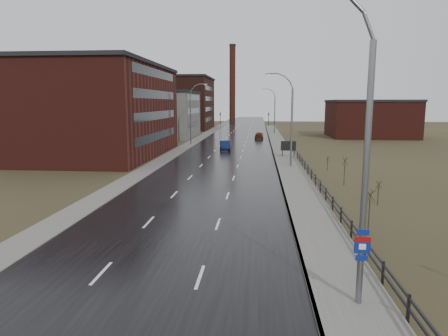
% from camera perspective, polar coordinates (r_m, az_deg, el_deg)
% --- Properties ---
extents(ground, '(320.00, 320.00, 0.00)m').
position_cam_1_polar(ground, '(15.80, -14.62, -20.75)').
color(ground, '#2D2819').
rests_on(ground, ground).
extents(road, '(14.00, 300.00, 0.06)m').
position_cam_1_polar(road, '(73.40, 1.17, 3.20)').
color(road, black).
rests_on(road, ground).
extents(sidewalk_right, '(3.20, 180.00, 0.18)m').
position_cam_1_polar(sidewalk_right, '(48.59, 9.34, 0.01)').
color(sidewalk_right, '#595651').
rests_on(sidewalk_right, ground).
extents(curb_right, '(0.16, 180.00, 0.18)m').
position_cam_1_polar(curb_right, '(48.50, 7.55, 0.04)').
color(curb_right, slate).
rests_on(curb_right, ground).
extents(sidewalk_left, '(2.40, 260.00, 0.12)m').
position_cam_1_polar(sidewalk_left, '(74.39, -5.15, 3.27)').
color(sidewalk_left, '#595651').
rests_on(sidewalk_left, ground).
extents(warehouse_near, '(22.44, 28.56, 13.50)m').
position_cam_1_polar(warehouse_near, '(63.35, -19.28, 7.82)').
color(warehouse_near, '#471914').
rests_on(warehouse_near, ground).
extents(warehouse_mid, '(16.32, 20.40, 10.50)m').
position_cam_1_polar(warehouse_mid, '(93.69, -9.20, 7.62)').
color(warehouse_mid, slate).
rests_on(warehouse_mid, ground).
extents(warehouse_far, '(26.52, 24.48, 15.50)m').
position_cam_1_polar(warehouse_far, '(123.99, -8.09, 9.18)').
color(warehouse_far, '#331611').
rests_on(warehouse_far, ground).
extents(building_right, '(18.36, 16.32, 8.50)m').
position_cam_1_polar(building_right, '(98.24, 20.14, 6.66)').
color(building_right, '#471914').
rests_on(building_right, ground).
extents(smokestack, '(2.70, 2.70, 30.70)m').
position_cam_1_polar(smokestack, '(163.37, 1.21, 12.00)').
color(smokestack, '#331611').
rests_on(smokestack, ground).
extents(streetlight_main, '(3.91, 0.29, 12.11)m').
position_cam_1_polar(streetlight_main, '(15.36, 18.56, 2.18)').
color(streetlight_main, slate).
rests_on(streetlight_main, ground).
extents(streetlight_right_mid, '(3.36, 0.28, 11.35)m').
position_cam_1_polar(streetlight_right_mid, '(49.00, 9.32, 6.85)').
color(streetlight_right_mid, slate).
rests_on(streetlight_right_mid, ground).
extents(streetlight_left, '(3.36, 0.28, 11.35)m').
position_cam_1_polar(streetlight_left, '(75.90, -4.57, 7.77)').
color(streetlight_left, slate).
rests_on(streetlight_left, ground).
extents(streetlight_right_far, '(3.36, 0.28, 11.35)m').
position_cam_1_polar(streetlight_right_far, '(102.91, 7.09, 8.13)').
color(streetlight_right_far, slate).
rests_on(streetlight_right_far, ground).
extents(guardrail, '(0.10, 53.05, 1.10)m').
position_cam_1_polar(guardrail, '(32.40, 14.56, -3.70)').
color(guardrail, black).
rests_on(guardrail, ground).
extents(shrub_c, '(0.64, 0.67, 2.71)m').
position_cam_1_polar(shrub_c, '(25.92, 20.05, -5.55)').
color(shrub_c, '#382D23').
rests_on(shrub_c, ground).
extents(shrub_d, '(0.45, 0.48, 1.89)m').
position_cam_1_polar(shrub_d, '(33.05, 21.18, -3.27)').
color(shrub_d, '#382D23').
rests_on(shrub_d, ground).
extents(shrub_e, '(0.64, 0.68, 2.73)m').
position_cam_1_polar(shrub_e, '(39.89, 16.84, -0.30)').
color(shrub_e, '#382D23').
rests_on(shrub_e, ground).
extents(shrub_f, '(0.41, 0.43, 1.69)m').
position_cam_1_polar(shrub_f, '(47.79, 14.56, 0.66)').
color(shrub_f, '#382D23').
rests_on(shrub_f, ground).
extents(billboard, '(2.16, 0.17, 2.41)m').
position_cam_1_polar(billboard, '(57.89, 9.18, 3.06)').
color(billboard, black).
rests_on(billboard, ground).
extents(traffic_light_left, '(0.58, 2.73, 5.30)m').
position_cam_1_polar(traffic_light_left, '(133.48, -0.54, 7.92)').
color(traffic_light_left, black).
rests_on(traffic_light_left, ground).
extents(traffic_light_right, '(0.58, 2.73, 5.30)m').
position_cam_1_polar(traffic_light_right, '(132.90, 6.41, 7.86)').
color(traffic_light_right, black).
rests_on(traffic_light_right, ground).
extents(car_near, '(2.24, 4.87, 1.55)m').
position_cam_1_polar(car_near, '(66.24, 0.14, 3.19)').
color(car_near, '#0C163D').
rests_on(car_near, ground).
extents(car_far, '(1.95, 4.56, 1.54)m').
position_cam_1_polar(car_far, '(87.57, 5.04, 4.64)').
color(car_far, '#51200D').
rests_on(car_far, ground).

